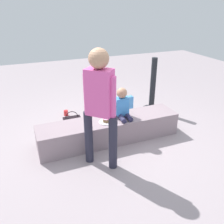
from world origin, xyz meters
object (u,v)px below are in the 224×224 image
object	(u,v)px
water_bottle_near_gift	(112,112)
party_cup_red	(66,113)
child_seated	(122,105)
gift_bag	(128,104)
cake_box_white	(118,102)
cake_plate	(106,121)
adult_standing	(100,100)
handbag_brown_canvas	(101,107)
handbag_black_leather	(72,123)

from	to	relation	value
water_bottle_near_gift	party_cup_red	xyz separation A→B (m)	(-0.82, 0.39, -0.05)
child_seated	gift_bag	distance (m)	1.15
water_bottle_near_gift	cake_box_white	distance (m)	0.62
cake_plate	cake_box_white	bearing A→B (deg)	60.16
adult_standing	water_bottle_near_gift	size ratio (longest dim) A/B	6.97
cake_box_white	handbag_brown_canvas	world-z (taller)	handbag_brown_canvas
adult_standing	handbag_black_leather	xyz separation A→B (m)	(-0.14, 1.11, -0.83)
child_seated	adult_standing	world-z (taller)	adult_standing
party_cup_red	handbag_black_leather	xyz separation A→B (m)	(-0.01, -0.60, 0.07)
handbag_black_leather	child_seated	bearing A→B (deg)	-39.63
water_bottle_near_gift	handbag_brown_canvas	distance (m)	0.29
adult_standing	gift_bag	world-z (taller)	adult_standing
handbag_black_leather	party_cup_red	bearing A→B (deg)	88.70
child_seated	water_bottle_near_gift	bearing A→B (deg)	79.41
cake_plate	handbag_black_leather	distance (m)	0.80
cake_plate	gift_bag	world-z (taller)	cake_plate
child_seated	cake_plate	world-z (taller)	child_seated
adult_standing	handbag_black_leather	bearing A→B (deg)	97.04
handbag_black_leather	cake_box_white	bearing A→B (deg)	31.68
handbag_black_leather	gift_bag	bearing A→B (deg)	15.69
party_cup_red	handbag_brown_canvas	xyz separation A→B (m)	(0.69, -0.13, 0.07)
child_seated	party_cup_red	distance (m)	1.45
gift_bag	handbag_black_leather	bearing A→B (deg)	-164.31
handbag_brown_canvas	party_cup_red	bearing A→B (deg)	169.10
adult_standing	cake_box_white	bearing A→B (deg)	60.47
gift_bag	water_bottle_near_gift	xyz separation A→B (m)	(-0.40, -0.14, -0.05)
gift_bag	adult_standing	bearing A→B (deg)	-126.99
adult_standing	cake_plate	bearing A→B (deg)	61.42
adult_standing	handbag_brown_canvas	size ratio (longest dim) A/B	4.54
gift_bag	child_seated	bearing A→B (deg)	-120.65
cake_box_white	handbag_black_leather	bearing A→B (deg)	-148.32
water_bottle_near_gift	cake_box_white	bearing A→B (deg)	56.58
gift_bag	cake_box_white	bearing A→B (deg)	98.59
cake_box_white	handbag_brown_canvas	distance (m)	0.55
cake_plate	party_cup_red	xyz separation A→B (m)	(-0.38, 1.24, -0.34)
adult_standing	party_cup_red	distance (m)	1.93
party_cup_red	handbag_brown_canvas	distance (m)	0.70
adult_standing	handbag_black_leather	world-z (taller)	adult_standing
gift_bag	water_bottle_near_gift	bearing A→B (deg)	-161.06
adult_standing	party_cup_red	world-z (taller)	adult_standing
party_cup_red	cake_box_white	size ratio (longest dim) A/B	0.34
child_seated	cake_box_white	distance (m)	1.49
party_cup_red	handbag_brown_canvas	size ratio (longest dim) A/B	0.31
child_seated	handbag_black_leather	bearing A→B (deg)	140.37
gift_bag	handbag_black_leather	xyz separation A→B (m)	(-1.24, -0.35, -0.03)
gift_bag	handbag_black_leather	distance (m)	1.28
handbag_black_leather	cake_plate	bearing A→B (deg)	-58.79
water_bottle_near_gift	handbag_black_leather	distance (m)	0.86
child_seated	water_bottle_near_gift	size ratio (longest dim) A/B	2.13
child_seated	handbag_black_leather	world-z (taller)	child_seated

